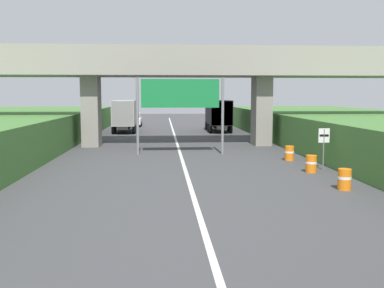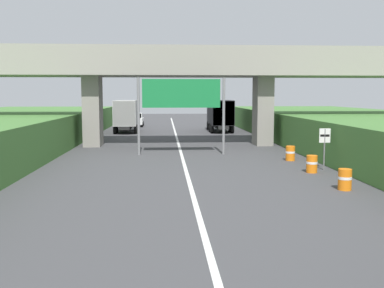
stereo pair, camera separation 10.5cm
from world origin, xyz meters
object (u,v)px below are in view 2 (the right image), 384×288
car_white (136,120)px  speed_limit_sign (325,143)px  truck_black (220,114)px  construction_barrel_3 (345,179)px  overhead_highway_sign (181,98)px  truck_silver (127,114)px  construction_barrel_5 (290,153)px  construction_barrel_4 (312,164)px

car_white → speed_limit_sign: bearing=-70.6°
truck_black → car_white: truck_black is taller
car_white → construction_barrel_3: size_ratio=4.56×
overhead_highway_sign → speed_limit_sign: size_ratio=2.64×
speed_limit_sign → car_white: size_ratio=0.54×
truck_silver → construction_barrel_5: truck_silver is taller
truck_black → construction_barrel_5: (1.64, -22.30, -1.47)m
truck_black → car_white: bearing=138.0°
truck_silver → speed_limit_sign: bearing=-63.8°
truck_black → truck_silver: same height
truck_black → truck_silver: 10.11m
car_white → construction_barrel_3: bearing=-74.2°
truck_silver → construction_barrel_3: size_ratio=8.11×
overhead_highway_sign → construction_barrel_5: size_ratio=6.53×
speed_limit_sign → construction_barrel_5: bearing=103.7°
construction_barrel_5 → car_white: bearing=110.1°
truck_black → construction_barrel_3: bearing=-87.1°
truck_black → construction_barrel_4: size_ratio=8.11×
speed_limit_sign → construction_barrel_4: (-0.93, -0.81, -1.02)m
car_white → truck_black: bearing=-42.0°
construction_barrel_4 → construction_barrel_5: same height
speed_limit_sign → construction_barrel_3: 5.30m
construction_barrel_4 → truck_silver: bearing=113.8°
speed_limit_sign → truck_silver: size_ratio=0.31×
truck_black → construction_barrel_3: (1.56, -30.91, -1.47)m
truck_silver → car_white: truck_silver is taller
overhead_highway_sign → construction_barrel_4: 10.46m
truck_silver → construction_barrel_5: (11.75, -22.12, -1.47)m
construction_barrel_3 → construction_barrel_4: size_ratio=1.00×
construction_barrel_5 → speed_limit_sign: bearing=-76.3°
truck_black → construction_barrel_3: 30.98m
car_white → construction_barrel_4: car_white is taller
construction_barrel_4 → truck_black: bearing=93.4°
overhead_highway_sign → truck_silver: (-5.20, 18.90, -1.86)m
overhead_highway_sign → car_white: (-4.78, 27.82, -2.93)m
construction_barrel_3 → construction_barrel_4: (0.00, 4.31, 0.00)m
truck_black → truck_silver: bearing=-179.0°
construction_barrel_4 → construction_barrel_5: 4.31m
speed_limit_sign → construction_barrel_4: size_ratio=2.48×
construction_barrel_5 → overhead_highway_sign: bearing=153.8°
truck_silver → construction_barrel_5: 25.09m
truck_black → overhead_highway_sign: bearing=-104.4°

